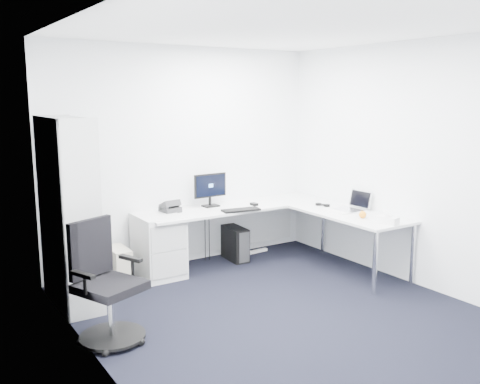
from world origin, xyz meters
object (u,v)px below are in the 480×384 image
bookshelf (69,213)px  task_chair (110,283)px  monitor (211,190)px  laptop (349,201)px  l_desk (252,239)px

bookshelf → task_chair: bearing=-87.9°
bookshelf → monitor: bookshelf is taller
monitor → laptop: (1.28, -1.12, -0.10)m
laptop → monitor: bearing=136.6°
task_chair → laptop: bearing=-16.1°
l_desk → bookshelf: bookshelf is taller
task_chair → monitor: 2.39m
l_desk → monitor: bearing=122.8°
l_desk → laptop: size_ratio=7.38×
task_chair → laptop: task_chair is taller
monitor → bookshelf: bearing=-169.4°
l_desk → laptop: 1.26m
l_desk → monitor: 0.81m
task_chair → laptop: (3.11, 0.36, 0.32)m
l_desk → laptop: laptop is taller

